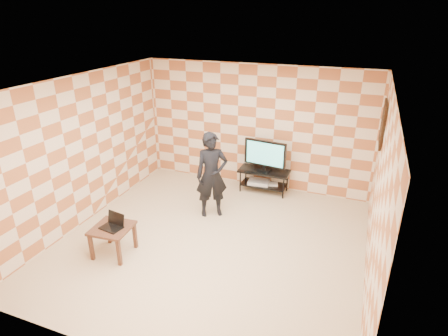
{
  "coord_description": "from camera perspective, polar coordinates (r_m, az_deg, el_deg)",
  "views": [
    {
      "loc": [
        2.16,
        -5.01,
        3.71
      ],
      "look_at": [
        0.0,
        0.6,
        1.15
      ],
      "focal_mm": 30.0,
      "sensor_mm": 36.0,
      "label": 1
    }
  ],
  "objects": [
    {
      "name": "tv",
      "position": [
        7.98,
        6.26,
        2.09
      ],
      "size": [
        0.92,
        0.21,
        0.67
      ],
      "color": "black",
      "rests_on": "tv_stand"
    },
    {
      "name": "wall_left",
      "position": [
        7.24,
        -20.64,
        2.51
      ],
      "size": [
        0.02,
        5.0,
        2.7
      ],
      "primitive_type": "cube",
      "color": "beige",
      "rests_on": "ground"
    },
    {
      "name": "game_console",
      "position": [
        8.22,
        7.47,
        -2.46
      ],
      "size": [
        0.24,
        0.2,
        0.05
      ],
      "primitive_type": "cube",
      "rotation": [
        0.0,
        0.0,
        0.25
      ],
      "color": "silver",
      "rests_on": "tv_stand"
    },
    {
      "name": "laptop",
      "position": [
        6.28,
        -16.54,
        -8.2
      ],
      "size": [
        0.38,
        0.32,
        0.23
      ],
      "color": "black",
      "rests_on": "side_table"
    },
    {
      "name": "wall_front",
      "position": [
        4.07,
        -16.4,
        -13.51
      ],
      "size": [
        5.0,
        0.02,
        2.7
      ],
      "primitive_type": "cube",
      "color": "beige",
      "rests_on": "ground"
    },
    {
      "name": "wall_back",
      "position": [
        8.16,
        4.84,
        6.18
      ],
      "size": [
        5.0,
        0.02,
        2.7
      ],
      "primitive_type": "cube",
      "color": "beige",
      "rests_on": "ground"
    },
    {
      "name": "dvd_player",
      "position": [
        8.25,
        5.34,
        -2.14
      ],
      "size": [
        0.48,
        0.36,
        0.08
      ],
      "primitive_type": "cube",
      "rotation": [
        0.0,
        0.0,
        0.09
      ],
      "color": "#BBBBBD",
      "rests_on": "tv_stand"
    },
    {
      "name": "ceiling",
      "position": [
        5.55,
        -2.29,
        12.56
      ],
      "size": [
        5.0,
        5.0,
        0.02
      ],
      "primitive_type": "cube",
      "color": "white",
      "rests_on": "wall_back"
    },
    {
      "name": "side_table",
      "position": [
        6.35,
        -16.64,
        -9.3
      ],
      "size": [
        0.64,
        0.64,
        0.5
      ],
      "color": "#381C13",
      "rests_on": "floor"
    },
    {
      "name": "tv_stand",
      "position": [
        8.18,
        6.11,
        -1.2
      ],
      "size": [
        1.08,
        0.49,
        0.5
      ],
      "color": "black",
      "rests_on": "floor"
    },
    {
      "name": "wall_art",
      "position": [
        6.8,
        23.06,
        6.21
      ],
      "size": [
        0.04,
        0.72,
        0.72
      ],
      "color": "black",
      "rests_on": "wall_right"
    },
    {
      "name": "wall_right",
      "position": [
        5.54,
        22.5,
        -4.02
      ],
      "size": [
        0.02,
        5.0,
        2.7
      ],
      "primitive_type": "cube",
      "color": "beige",
      "rests_on": "ground"
    },
    {
      "name": "floor",
      "position": [
        6.6,
        -1.91,
        -11.17
      ],
      "size": [
        5.0,
        5.0,
        0.0
      ],
      "primitive_type": "plane",
      "color": "#C5B08A",
      "rests_on": "ground"
    },
    {
      "name": "person",
      "position": [
        7.04,
        -1.88,
        -1.1
      ],
      "size": [
        0.72,
        0.66,
        1.66
      ],
      "primitive_type": "imported",
      "rotation": [
        0.0,
        0.0,
        0.56
      ],
      "color": "black",
      "rests_on": "floor"
    }
  ]
}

